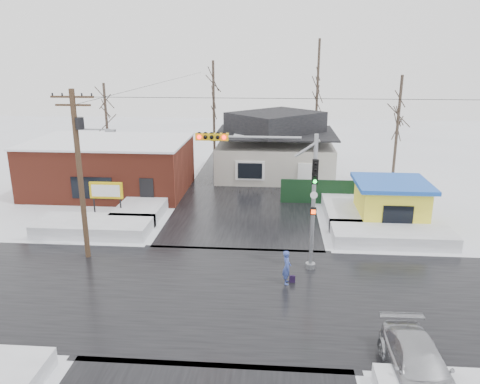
# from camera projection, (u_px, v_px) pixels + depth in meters

# --- Properties ---
(ground) EXTENTS (120.00, 120.00, 0.00)m
(ground) POSITION_uv_depth(u_px,v_px,m) (227.00, 294.00, 21.57)
(ground) COLOR white
(ground) RESTS_ON ground
(road_ns) EXTENTS (10.00, 120.00, 0.02)m
(road_ns) POSITION_uv_depth(u_px,v_px,m) (227.00, 294.00, 21.57)
(road_ns) COLOR black
(road_ns) RESTS_ON ground
(road_ew) EXTENTS (120.00, 10.00, 0.02)m
(road_ew) POSITION_uv_depth(u_px,v_px,m) (227.00, 294.00, 21.57)
(road_ew) COLOR black
(road_ew) RESTS_ON ground
(snowbank_nw) EXTENTS (7.00, 3.00, 0.80)m
(snowbank_nw) POSITION_uv_depth(u_px,v_px,m) (94.00, 227.00, 28.82)
(snowbank_nw) COLOR white
(snowbank_nw) RESTS_ON ground
(snowbank_ne) EXTENTS (7.00, 3.00, 0.80)m
(snowbank_ne) POSITION_uv_depth(u_px,v_px,m) (392.00, 235.00, 27.46)
(snowbank_ne) COLOR white
(snowbank_ne) RESTS_ON ground
(snowbank_nside_w) EXTENTS (3.00, 8.00, 0.80)m
(snowbank_nside_w) POSITION_uv_depth(u_px,v_px,m) (148.00, 202.00, 33.45)
(snowbank_nside_w) COLOR white
(snowbank_nside_w) RESTS_ON ground
(snowbank_nside_e) EXTENTS (3.00, 8.00, 0.80)m
(snowbank_nside_e) POSITION_uv_depth(u_px,v_px,m) (346.00, 207.00, 32.39)
(snowbank_nside_e) COLOR white
(snowbank_nside_e) RESTS_ON ground
(traffic_signal) EXTENTS (6.05, 0.68, 7.00)m
(traffic_signal) POSITION_uv_depth(u_px,v_px,m) (282.00, 183.00, 22.92)
(traffic_signal) COLOR gray
(traffic_signal) RESTS_ON ground
(utility_pole) EXTENTS (3.15, 0.44, 9.00)m
(utility_pole) POSITION_uv_depth(u_px,v_px,m) (80.00, 166.00, 24.05)
(utility_pole) COLOR #382619
(utility_pole) RESTS_ON ground
(brick_building) EXTENTS (12.20, 8.20, 4.12)m
(brick_building) POSITION_uv_depth(u_px,v_px,m) (110.00, 166.00, 37.08)
(brick_building) COLOR maroon
(brick_building) RESTS_ON ground
(marquee_sign) EXTENTS (2.20, 0.21, 2.55)m
(marquee_sign) POSITION_uv_depth(u_px,v_px,m) (106.00, 191.00, 30.77)
(marquee_sign) COLOR black
(marquee_sign) RESTS_ON ground
(house) EXTENTS (10.40, 8.40, 5.76)m
(house) POSITION_uv_depth(u_px,v_px,m) (275.00, 147.00, 41.68)
(house) COLOR beige
(house) RESTS_ON ground
(kiosk) EXTENTS (4.60, 4.60, 2.88)m
(kiosk) POSITION_uv_depth(u_px,v_px,m) (390.00, 203.00, 29.98)
(kiosk) COLOR #FDEF38
(kiosk) RESTS_ON ground
(fence) EXTENTS (8.00, 0.12, 1.80)m
(fence) POSITION_uv_depth(u_px,v_px,m) (335.00, 192.00, 34.19)
(fence) COLOR black
(fence) RESTS_ON ground
(tree_far_left) EXTENTS (3.00, 3.00, 10.00)m
(tree_far_left) POSITION_uv_depth(u_px,v_px,m) (213.00, 83.00, 44.43)
(tree_far_left) COLOR #332821
(tree_far_left) RESTS_ON ground
(tree_far_mid) EXTENTS (3.00, 3.00, 12.00)m
(tree_far_mid) POSITION_uv_depth(u_px,v_px,m) (319.00, 65.00, 45.12)
(tree_far_mid) COLOR #332821
(tree_far_mid) RESTS_ON ground
(tree_far_right) EXTENTS (3.00, 3.00, 9.00)m
(tree_far_right) POSITION_uv_depth(u_px,v_px,m) (400.00, 98.00, 37.72)
(tree_far_right) COLOR #332821
(tree_far_right) RESTS_ON ground
(tree_far_west) EXTENTS (3.00, 3.00, 8.00)m
(tree_far_west) POSITION_uv_depth(u_px,v_px,m) (105.00, 101.00, 43.73)
(tree_far_west) COLOR #332821
(tree_far_west) RESTS_ON ground
(pedestrian) EXTENTS (0.41, 0.62, 1.69)m
(pedestrian) POSITION_uv_depth(u_px,v_px,m) (287.00, 268.00, 22.32)
(pedestrian) COLOR #384B9E
(pedestrian) RESTS_ON ground
(car) EXTENTS (2.04, 4.76, 1.37)m
(car) POSITION_uv_depth(u_px,v_px,m) (419.00, 367.00, 15.52)
(car) COLOR #A7A8AE
(car) RESTS_ON ground
(shopping_bag) EXTENTS (0.28, 0.13, 0.35)m
(shopping_bag) POSITION_uv_depth(u_px,v_px,m) (292.00, 279.00, 22.60)
(shopping_bag) COLOR black
(shopping_bag) RESTS_ON ground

